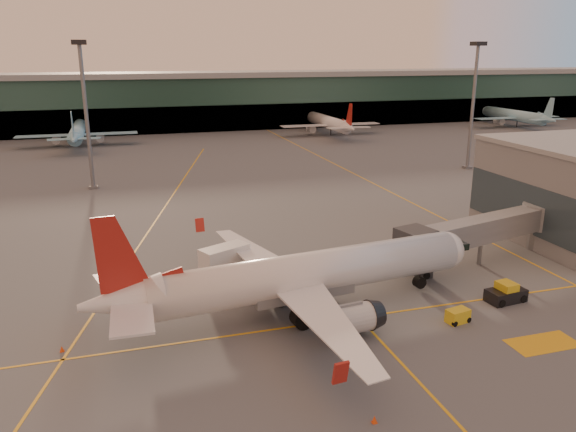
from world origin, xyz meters
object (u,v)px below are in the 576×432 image
object	(u,v)px
catering_truck	(225,262)
pushback_tug	(506,294)
gpu_cart	(458,316)
main_airplane	(299,277)

from	to	relation	value
catering_truck	pushback_tug	size ratio (longest dim) A/B	1.40
gpu_cart	pushback_tug	xyz separation A→B (m)	(7.06, 2.50, 0.20)
gpu_cart	pushback_tug	distance (m)	7.49
main_airplane	pushback_tug	world-z (taller)	main_airplane
pushback_tug	main_airplane	bearing A→B (deg)	164.50
main_airplane	gpu_cart	size ratio (longest dim) A/B	16.37
main_airplane	pushback_tug	size ratio (longest dim) A/B	9.43
main_airplane	gpu_cart	distance (m)	14.89
main_airplane	gpu_cart	world-z (taller)	main_airplane
main_airplane	catering_truck	distance (m)	10.84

